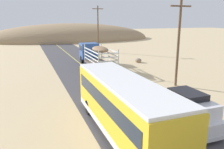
% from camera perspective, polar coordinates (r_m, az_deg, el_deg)
% --- Properties ---
extents(ground_plane, '(240.00, 240.00, 0.00)m').
position_cam_1_polar(ground_plane, '(16.62, 6.40, -8.87)').
color(ground_plane, '#CCB284').
extents(road_surface, '(8.00, 120.00, 0.02)m').
position_cam_1_polar(road_surface, '(16.61, 6.40, -8.83)').
color(road_surface, '#423F44').
rests_on(road_surface, ground).
extents(road_centre_line, '(0.16, 117.60, 0.00)m').
position_cam_1_polar(road_centre_line, '(16.61, 6.40, -8.80)').
color(road_centre_line, '#D8CC4C').
rests_on(road_centre_line, road_surface).
extents(suv_near, '(1.90, 4.62, 2.29)m').
position_cam_1_polar(suv_near, '(14.27, 18.13, -8.43)').
color(suv_near, silver).
rests_on(suv_near, road_surface).
extents(livestock_truck, '(2.53, 9.70, 3.02)m').
position_cam_1_polar(livestock_truck, '(31.66, -4.80, 5.47)').
color(livestock_truck, '#3359A5').
rests_on(livestock_truck, road_surface).
extents(bus, '(2.54, 10.00, 3.21)m').
position_cam_1_polar(bus, '(12.71, 2.74, -7.61)').
color(bus, gold).
rests_on(bus, road_surface).
extents(power_pole_near, '(2.20, 0.24, 8.11)m').
position_cam_1_polar(power_pole_near, '(22.34, 16.40, 8.06)').
color(power_pole_near, brown).
rests_on(power_pole_near, ground).
extents(power_pole_mid, '(2.20, 0.24, 8.84)m').
position_cam_1_polar(power_pole_mid, '(45.26, -3.55, 11.73)').
color(power_pole_mid, brown).
rests_on(power_pole_mid, ground).
extents(boulder_near_shoulder, '(0.93, 1.10, 0.62)m').
position_cam_1_polar(boulder_near_shoulder, '(34.28, 6.64, 3.56)').
color(boulder_near_shoulder, '#84705B').
rests_on(boulder_near_shoulder, ground).
extents(distant_hill, '(51.26, 26.24, 10.05)m').
position_cam_1_polar(distant_hill, '(73.30, -10.21, 8.67)').
color(distant_hill, '#997C5A').
rests_on(distant_hill, ground).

